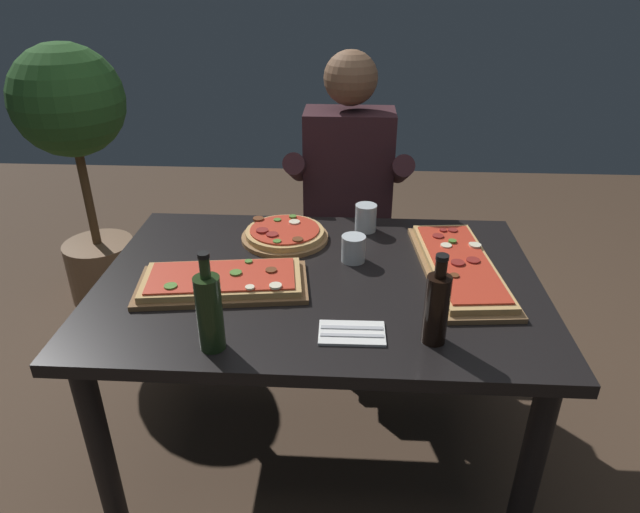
{
  "coord_description": "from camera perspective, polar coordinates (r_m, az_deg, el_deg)",
  "views": [
    {
      "loc": [
        0.09,
        -1.55,
        1.64
      ],
      "look_at": [
        0.0,
        0.05,
        0.79
      ],
      "focal_mm": 31.43,
      "sensor_mm": 36.0,
      "label": 1
    }
  ],
  "objects": [
    {
      "name": "oil_bottle_amber",
      "position": [
        1.48,
        11.79,
        -5.05
      ],
      "size": [
        0.06,
        0.06,
        0.26
      ],
      "color": "black",
      "rests_on": "dining_table"
    },
    {
      "name": "ground_plane",
      "position": [
        2.25,
        -0.08,
        -18.68
      ],
      "size": [
        6.4,
        6.4,
        0.0
      ],
      "primitive_type": "plane",
      "color": "#4C3828"
    },
    {
      "name": "pizza_rectangular_front",
      "position": [
        1.76,
        -9.89,
        -2.5
      ],
      "size": [
        0.55,
        0.31,
        0.05
      ],
      "color": "brown",
      "rests_on": "dining_table"
    },
    {
      "name": "wine_bottle_dark",
      "position": [
        1.45,
        -11.19,
        -5.48
      ],
      "size": [
        0.07,
        0.07,
        0.28
      ],
      "color": "#233819",
      "rests_on": "dining_table"
    },
    {
      "name": "napkin_cutlery_set",
      "position": [
        1.53,
        3.26,
        -7.78
      ],
      "size": [
        0.18,
        0.11,
        0.01
      ],
      "color": "white",
      "rests_on": "dining_table"
    },
    {
      "name": "pizza_round_far",
      "position": [
        2.03,
        -3.61,
        2.27
      ],
      "size": [
        0.31,
        0.31,
        0.05
      ],
      "color": "olive",
      "rests_on": "dining_table"
    },
    {
      "name": "tumbler_far_side",
      "position": [
        2.1,
        4.68,
        3.81
      ],
      "size": [
        0.08,
        0.08,
        0.1
      ],
      "color": "silver",
      "rests_on": "dining_table"
    },
    {
      "name": "pizza_rectangular_left",
      "position": [
        1.87,
        14.03,
        -0.93
      ],
      "size": [
        0.29,
        0.62,
        0.05
      ],
      "color": "olive",
      "rests_on": "dining_table"
    },
    {
      "name": "seated_diner",
      "position": [
        2.45,
        2.85,
        6.46
      ],
      "size": [
        0.53,
        0.41,
        1.33
      ],
      "color": "#23232D",
      "rests_on": "ground_plane"
    },
    {
      "name": "tumbler_near_camera",
      "position": [
        1.88,
        3.42,
        0.66
      ],
      "size": [
        0.08,
        0.08,
        0.09
      ],
      "color": "silver",
      "rests_on": "dining_table"
    },
    {
      "name": "potted_plant_corner",
      "position": [
        2.98,
        -23.52,
        10.46
      ],
      "size": [
        0.52,
        0.52,
        1.32
      ],
      "color": "#846042",
      "rests_on": "ground_plane"
    },
    {
      "name": "diner_chair",
      "position": [
        2.66,
        2.76,
        2.27
      ],
      "size": [
        0.44,
        0.44,
        0.87
      ],
      "color": "black",
      "rests_on": "ground_plane"
    },
    {
      "name": "dining_table",
      "position": [
        1.84,
        -0.09,
        -4.73
      ],
      "size": [
        1.4,
        0.96,
        0.74
      ],
      "color": "black",
      "rests_on": "ground_plane"
    }
  ]
}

